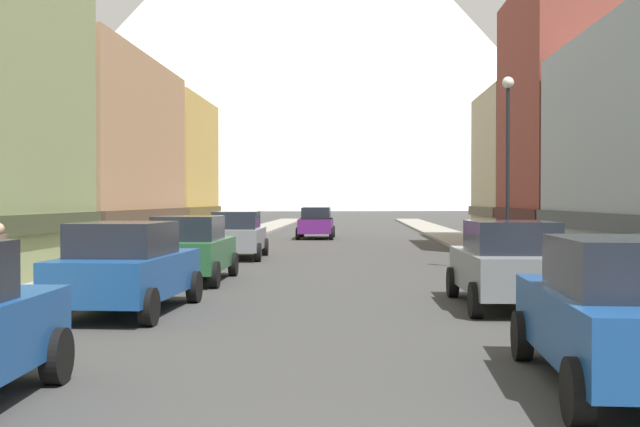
{
  "coord_description": "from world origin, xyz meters",
  "views": [
    {
      "loc": [
        0.65,
        -4.46,
        2.21
      ],
      "look_at": [
        -0.64,
        25.27,
        1.71
      ],
      "focal_mm": 45.69,
      "sensor_mm": 36.0,
      "label": 1
    }
  ],
  "objects_px": {
    "car_right_0": "(627,313)",
    "car_left_2": "(190,249)",
    "car_driving_0": "(316,223)",
    "car_left_1": "(127,267)",
    "car_driving_1": "(316,223)",
    "potted_plant_0": "(614,260)",
    "car_right_1": "(508,264)",
    "car_left_3": "(237,235)",
    "streetlamp_right": "(508,142)"
  },
  "relations": [
    {
      "from": "car_left_2",
      "to": "car_driving_0",
      "type": "xyz_separation_m",
      "value": [
        2.2,
        25.09,
        0.0
      ]
    },
    {
      "from": "car_left_2",
      "to": "car_left_3",
      "type": "xyz_separation_m",
      "value": [
        0.0,
        8.69,
        0.0
      ]
    },
    {
      "from": "car_right_1",
      "to": "car_driving_0",
      "type": "relative_size",
      "value": 1.0
    },
    {
      "from": "potted_plant_0",
      "to": "streetlamp_right",
      "type": "distance_m",
      "value": 6.31
    },
    {
      "from": "car_left_1",
      "to": "potted_plant_0",
      "type": "xyz_separation_m",
      "value": [
        10.8,
        4.55,
        -0.17
      ]
    },
    {
      "from": "car_left_2",
      "to": "car_driving_1",
      "type": "bearing_deg",
      "value": 84.92
    },
    {
      "from": "car_right_1",
      "to": "potted_plant_0",
      "type": "height_order",
      "value": "car_right_1"
    },
    {
      "from": "streetlamp_right",
      "to": "car_left_2",
      "type": "bearing_deg",
      "value": -158.43
    },
    {
      "from": "car_left_3",
      "to": "car_right_1",
      "type": "distance_m",
      "value": 15.53
    },
    {
      "from": "car_driving_0",
      "to": "streetlamp_right",
      "type": "xyz_separation_m",
      "value": [
        6.95,
        -21.47,
        3.09
      ]
    },
    {
      "from": "car_left_2",
      "to": "car_left_1",
      "type": "bearing_deg",
      "value": -90.03
    },
    {
      "from": "car_right_0",
      "to": "car_driving_0",
      "type": "distance_m",
      "value": 37.66
    },
    {
      "from": "car_left_3",
      "to": "car_right_0",
      "type": "height_order",
      "value": "same"
    },
    {
      "from": "car_right_0",
      "to": "car_left_2",
      "type": "bearing_deg",
      "value": 121.94
    },
    {
      "from": "car_left_3",
      "to": "car_driving_0",
      "type": "bearing_deg",
      "value": 82.37
    },
    {
      "from": "car_left_2",
      "to": "car_left_3",
      "type": "distance_m",
      "value": 8.69
    },
    {
      "from": "potted_plant_0",
      "to": "car_left_2",
      "type": "bearing_deg",
      "value": 171.95
    },
    {
      "from": "streetlamp_right",
      "to": "car_driving_1",
      "type": "bearing_deg",
      "value": 108.2
    },
    {
      "from": "car_right_0",
      "to": "car_driving_0",
      "type": "bearing_deg",
      "value": 98.24
    },
    {
      "from": "potted_plant_0",
      "to": "car_right_0",
      "type": "bearing_deg",
      "value": -106.72
    },
    {
      "from": "potted_plant_0",
      "to": "car_right_1",
      "type": "bearing_deg",
      "value": -133.85
    },
    {
      "from": "car_right_1",
      "to": "car_driving_1",
      "type": "bearing_deg",
      "value": 100.34
    },
    {
      "from": "car_driving_0",
      "to": "car_left_1",
      "type": "bearing_deg",
      "value": -94.04
    },
    {
      "from": "car_driving_0",
      "to": "car_driving_1",
      "type": "relative_size",
      "value": 1.0
    },
    {
      "from": "car_right_0",
      "to": "car_right_1",
      "type": "bearing_deg",
      "value": 89.97
    },
    {
      "from": "car_left_2",
      "to": "car_driving_0",
      "type": "bearing_deg",
      "value": 84.99
    },
    {
      "from": "car_left_3",
      "to": "car_right_1",
      "type": "xyz_separation_m",
      "value": [
        7.6,
        -13.55,
        0.0
      ]
    },
    {
      "from": "car_driving_1",
      "to": "potted_plant_0",
      "type": "height_order",
      "value": "car_driving_1"
    },
    {
      "from": "car_right_1",
      "to": "potted_plant_0",
      "type": "xyz_separation_m",
      "value": [
        3.2,
        3.33,
        -0.17
      ]
    },
    {
      "from": "car_left_2",
      "to": "potted_plant_0",
      "type": "bearing_deg",
      "value": -8.05
    },
    {
      "from": "car_left_2",
      "to": "streetlamp_right",
      "type": "distance_m",
      "value": 10.31
    },
    {
      "from": "car_driving_1",
      "to": "car_left_3",
      "type": "bearing_deg",
      "value": -97.79
    },
    {
      "from": "car_left_1",
      "to": "streetlamp_right",
      "type": "height_order",
      "value": "streetlamp_right"
    },
    {
      "from": "car_right_1",
      "to": "car_left_3",
      "type": "bearing_deg",
      "value": 119.29
    },
    {
      "from": "car_right_1",
      "to": "car_driving_0",
      "type": "xyz_separation_m",
      "value": [
        -5.4,
        29.94,
        0.0
      ]
    },
    {
      "from": "car_left_3",
      "to": "car_right_0",
      "type": "xyz_separation_m",
      "value": [
        7.6,
        -20.87,
        0.0
      ]
    },
    {
      "from": "car_left_2",
      "to": "car_right_1",
      "type": "relative_size",
      "value": 1.0
    },
    {
      "from": "car_right_1",
      "to": "streetlamp_right",
      "type": "distance_m",
      "value": 9.15
    },
    {
      "from": "car_right_0",
      "to": "car_driving_0",
      "type": "relative_size",
      "value": 1.02
    },
    {
      "from": "car_left_1",
      "to": "car_driving_0",
      "type": "distance_m",
      "value": 31.24
    },
    {
      "from": "car_right_0",
      "to": "car_right_1",
      "type": "relative_size",
      "value": 1.01
    },
    {
      "from": "car_left_2",
      "to": "streetlamp_right",
      "type": "relative_size",
      "value": 0.75
    },
    {
      "from": "car_driving_0",
      "to": "streetlamp_right",
      "type": "height_order",
      "value": "streetlamp_right"
    },
    {
      "from": "car_right_0",
      "to": "car_driving_0",
      "type": "height_order",
      "value": "same"
    },
    {
      "from": "car_right_1",
      "to": "car_left_1",
      "type": "bearing_deg",
      "value": -170.9
    },
    {
      "from": "car_left_1",
      "to": "car_right_0",
      "type": "height_order",
      "value": "same"
    },
    {
      "from": "car_right_0",
      "to": "car_left_1",
      "type": "bearing_deg",
      "value": 141.21
    },
    {
      "from": "car_left_3",
      "to": "streetlamp_right",
      "type": "distance_m",
      "value": 10.91
    },
    {
      "from": "car_right_0",
      "to": "potted_plant_0",
      "type": "relative_size",
      "value": 4.54
    },
    {
      "from": "car_left_3",
      "to": "car_right_0",
      "type": "bearing_deg",
      "value": -70.0
    }
  ]
}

